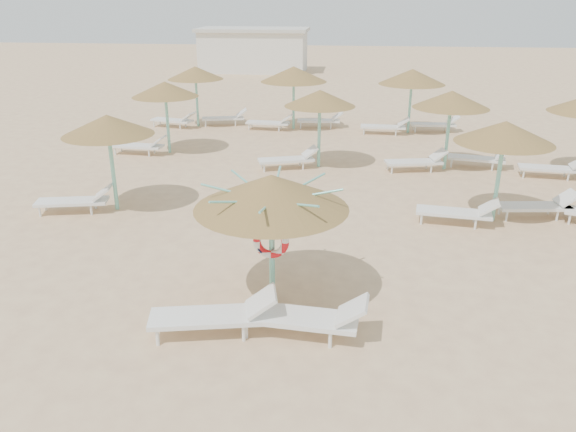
# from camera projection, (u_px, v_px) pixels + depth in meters

# --- Properties ---
(ground) EXTENTS (120.00, 120.00, 0.00)m
(ground) POSITION_uv_depth(u_px,v_px,m) (253.00, 298.00, 11.09)
(ground) COLOR #DDB787
(ground) RESTS_ON ground
(main_palapa) EXTENTS (2.87, 2.87, 2.57)m
(main_palapa) POSITION_uv_depth(u_px,v_px,m) (271.00, 193.00, 10.21)
(main_palapa) COLOR #76CDBA
(main_palapa) RESTS_ON ground
(lounger_main_a) EXTENTS (2.31, 1.10, 0.81)m
(lounger_main_a) POSITION_uv_depth(u_px,v_px,m) (217.00, 314.00, 9.80)
(lounger_main_a) COLOR white
(lounger_main_a) RESTS_ON ground
(lounger_main_b) EXTENTS (2.28, 0.86, 0.81)m
(lounger_main_b) POSITION_uv_depth(u_px,v_px,m) (307.00, 317.00, 9.73)
(lounger_main_b) COLOR white
(lounger_main_b) RESTS_ON ground
(palapa_field) EXTENTS (18.87, 13.34, 2.72)m
(palapa_field) POSITION_uv_depth(u_px,v_px,m) (369.00, 97.00, 19.38)
(palapa_field) COLOR #76CDBA
(palapa_field) RESTS_ON ground
(service_hut) EXTENTS (8.40, 4.40, 3.25)m
(service_hut) POSITION_uv_depth(u_px,v_px,m) (254.00, 50.00, 43.47)
(service_hut) COLOR silver
(service_hut) RESTS_ON ground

